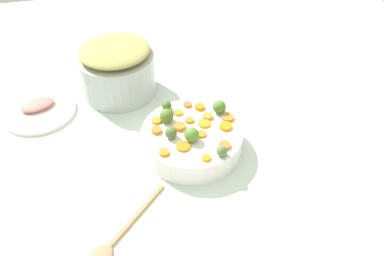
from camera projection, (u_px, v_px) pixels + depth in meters
The scene contains 29 objects.
tabletop at pixel (188, 146), 1.15m from camera, with size 2.40×2.40×0.02m, color silver.
serving_bowl_carrots at pixel (192, 139), 1.11m from camera, with size 0.30×0.30×0.07m, color white.
metal_pot at pixel (118, 74), 1.30m from camera, with size 0.26×0.26×0.15m, color #B6BAB8.
stuffing_mound at pixel (114, 50), 1.23m from camera, with size 0.24×0.24×0.04m, color tan.
carrot_slice_0 at pixel (156, 120), 1.11m from camera, with size 0.03×0.03×0.01m, color orange.
carrot_slice_1 at pixel (201, 134), 1.07m from camera, with size 0.03×0.03×0.01m, color orange.
carrot_slice_2 at pixel (204, 124), 1.10m from camera, with size 0.04×0.04×0.01m, color orange.
carrot_slice_3 at pixel (178, 113), 1.14m from camera, with size 0.03×0.03×0.01m, color orange.
carrot_slice_4 at pixel (187, 105), 1.17m from camera, with size 0.03×0.03×0.01m, color orange.
carrot_slice_5 at pixel (228, 117), 1.12m from camera, with size 0.04×0.04×0.01m, color orange.
carrot_slice_6 at pixel (225, 126), 1.09m from camera, with size 0.04×0.04×0.01m, color orange.
carrot_slice_7 at pixel (206, 158), 1.00m from camera, with size 0.02×0.02×0.01m, color orange.
carrot_slice_8 at pixel (164, 152), 1.01m from camera, with size 0.03×0.03×0.01m, color orange.
carrot_slice_9 at pixel (179, 126), 1.09m from camera, with size 0.03×0.03×0.01m, color orange.
carrot_slice_10 at pixel (183, 146), 1.03m from camera, with size 0.04×0.04×0.01m, color orange.
carrot_slice_11 at pixel (208, 116), 1.12m from camera, with size 0.03×0.03×0.01m, color orange.
carrot_slice_12 at pixel (189, 120), 1.11m from camera, with size 0.03×0.03×0.01m, color orange.
carrot_slice_13 at pixel (225, 145), 1.03m from camera, with size 0.03×0.03×0.01m, color orange.
carrot_slice_14 at pixel (157, 131), 1.07m from camera, with size 0.03×0.03×0.01m, color orange.
carrot_slice_15 at pixel (200, 107), 1.16m from camera, with size 0.03×0.03×0.01m, color orange.
brussels_sprout_0 at pixel (171, 133), 1.05m from camera, with size 0.03×0.03×0.03m, color #526C36.
brussels_sprout_1 at pixel (192, 135), 1.04m from camera, with size 0.04×0.04×0.04m, color olive.
brussels_sprout_2 at pixel (167, 116), 1.10m from camera, with size 0.04×0.04×0.04m, color #59782C.
brussels_sprout_3 at pixel (219, 107), 1.13m from camera, with size 0.04×0.04×0.04m, color #52822F.
brussels_sprout_4 at pixel (222, 151), 1.00m from camera, with size 0.03×0.03×0.03m, color #567441.
brussels_sprout_5 at pixel (167, 106), 1.15m from camera, with size 0.03×0.03×0.03m, color #516C2F.
wooden_spoon at pixel (111, 244), 0.89m from camera, with size 0.23×0.23×0.01m.
ham_plate at pixel (40, 111), 1.25m from camera, with size 0.24×0.24×0.01m, color white.
ham_slice_main at pixel (38, 105), 1.25m from camera, with size 0.11×0.07×0.02m, color #C9766B.
Camera 1 is at (0.17, 0.80, 0.82)m, focal length 35.09 mm.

